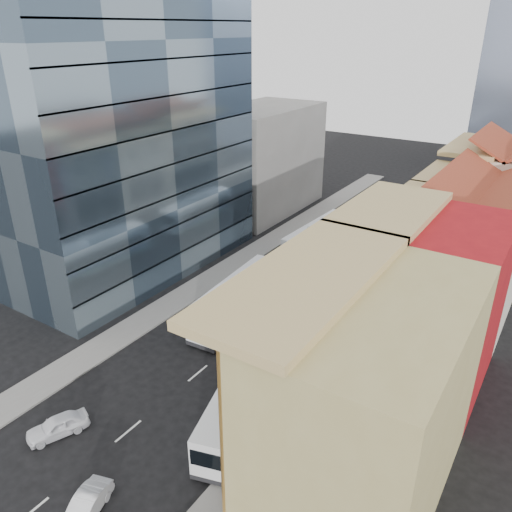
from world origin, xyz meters
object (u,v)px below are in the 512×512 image
Objects in this scene: sedan_right at (85,507)px; shophouse_tan at (369,404)px; bus_left_far at (319,238)px; bus_left_near at (238,298)px; sedan_left at (58,426)px; office_tower at (125,124)px; bus_right at (238,403)px.

shophouse_tan is at bearing 22.47° from sedan_right.
shophouse_tan is at bearing -56.71° from bus_left_far.
bus_left_near is 3.17× the size of sedan_left.
office_tower is 2.51× the size of bus_left_near.
bus_left_near is at bearing 145.11° from shophouse_tan.
bus_left_near is at bearing 85.24° from sedan_right.
sedan_right is at bearing -50.10° from office_tower.
bus_left_near is 1.15× the size of bus_right.
shophouse_tan is 0.47× the size of office_tower.
sedan_right is at bearing -81.33° from bus_left_near.
sedan_right is at bearing -122.32° from bus_right.
bus_left_far reaches higher than sedan_right.
shophouse_tan is at bearing 43.62° from sedan_left.
sedan_left is at bearing -159.52° from shophouse_tan.
bus_right is at bearing -59.00° from bus_left_near.
bus_left_near reaches higher than sedan_right.
shophouse_tan is 32.10m from bus_left_far.
office_tower reaches higher than shophouse_tan.
bus_right is 2.74× the size of sedan_left.
sedan_right is (6.16, -2.95, -0.03)m from sedan_left.
sedan_right is (4.64, -20.65, -1.31)m from bus_left_near.
bus_right is at bearing 56.54° from sedan_right.
bus_left_near is 1.01× the size of bus_left_far.
shophouse_tan is 1.35× the size of bus_right.
bus_right is (22.50, -13.55, -13.34)m from office_tower.
bus_left_far is at bearing 120.74° from shophouse_tan.
office_tower is at bearing 165.26° from bus_left_near.
sedan_left is (-1.24, -33.91, -1.25)m from bus_left_far.
bus_right is at bearing -31.06° from office_tower.
bus_left_far is 1.14× the size of bus_right.
bus_left_near is 16.21m from bus_left_far.
shophouse_tan is 19.45m from sedan_left.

